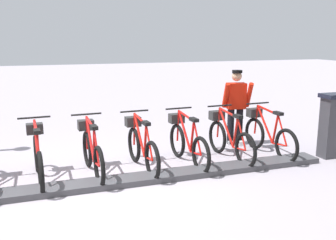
# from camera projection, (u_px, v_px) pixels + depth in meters

# --- Properties ---
(ground_plane) EXTENTS (60.00, 60.00, 0.00)m
(ground_plane) POSITION_uv_depth(u_px,v_px,m) (83.00, 189.00, 6.03)
(ground_plane) COLOR #A89FAB
(dock_rail_base) EXTENTS (0.44, 8.78, 0.10)m
(dock_rail_base) POSITION_uv_depth(u_px,v_px,m) (83.00, 186.00, 6.02)
(dock_rail_base) COLOR #47474C
(dock_rail_base) RESTS_ON ground
(payment_kiosk) EXTENTS (0.36, 0.52, 1.28)m
(payment_kiosk) POSITION_uv_depth(u_px,v_px,m) (332.00, 125.00, 7.53)
(payment_kiosk) COLOR #38383D
(payment_kiosk) RESTS_ON ground
(bike_docked_0) EXTENTS (1.72, 0.54, 1.02)m
(bike_docked_0) POSITION_uv_depth(u_px,v_px,m) (268.00, 134.00, 7.75)
(bike_docked_0) COLOR black
(bike_docked_0) RESTS_ON ground
(bike_docked_1) EXTENTS (1.72, 0.54, 1.02)m
(bike_docked_1) POSITION_uv_depth(u_px,v_px,m) (229.00, 138.00, 7.46)
(bike_docked_1) COLOR black
(bike_docked_1) RESTS_ON ground
(bike_docked_2) EXTENTS (1.72, 0.54, 1.02)m
(bike_docked_2) POSITION_uv_depth(u_px,v_px,m) (187.00, 142.00, 7.17)
(bike_docked_2) COLOR black
(bike_docked_2) RESTS_ON ground
(bike_docked_3) EXTENTS (1.72, 0.54, 1.02)m
(bike_docked_3) POSITION_uv_depth(u_px,v_px,m) (141.00, 146.00, 6.89)
(bike_docked_3) COLOR black
(bike_docked_3) RESTS_ON ground
(bike_docked_4) EXTENTS (1.72, 0.54, 1.02)m
(bike_docked_4) POSITION_uv_depth(u_px,v_px,m) (92.00, 151.00, 6.60)
(bike_docked_4) COLOR black
(bike_docked_4) RESTS_ON ground
(bike_docked_5) EXTENTS (1.72, 0.54, 1.02)m
(bike_docked_5) POSITION_uv_depth(u_px,v_px,m) (38.00, 156.00, 6.31)
(bike_docked_5) COLOR black
(bike_docked_5) RESTS_ON ground
(worker_near_rack) EXTENTS (0.55, 0.68, 1.66)m
(worker_near_rack) POSITION_uv_depth(u_px,v_px,m) (236.00, 105.00, 8.38)
(worker_near_rack) COLOR white
(worker_near_rack) RESTS_ON ground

